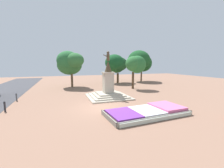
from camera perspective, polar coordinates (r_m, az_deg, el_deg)
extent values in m
plane|color=#8C6651|center=(13.93, -3.87, -9.12)|extent=(77.65, 77.65, 0.00)
cube|color=#38281C|center=(12.46, 12.95, -10.62)|extent=(6.56, 3.22, 0.31)
cube|color=gray|center=(11.39, 17.28, -12.44)|extent=(6.57, 0.57, 0.35)
cube|color=gray|center=(13.58, 9.37, -8.89)|extent=(6.57, 0.57, 0.35)
cube|color=gray|center=(10.95, -1.28, -12.91)|extent=(0.31, 2.96, 0.35)
cube|color=gray|center=(14.53, 23.47, -8.33)|extent=(0.31, 2.96, 0.35)
cube|color=#72339E|center=(11.35, 4.37, -11.14)|extent=(2.24, 2.71, 0.12)
cube|color=white|center=(12.39, 12.98, -9.70)|extent=(2.24, 2.71, 0.11)
cube|color=#D86699|center=(13.65, 20.08, -8.04)|extent=(2.24, 2.71, 0.25)
cube|color=#B2BCAD|center=(11.36, 17.44, -12.53)|extent=(6.25, 0.65, 0.28)
cube|color=#B2A894|center=(18.17, -1.46, -4.85)|extent=(4.86, 4.86, 0.14)
cube|color=#B4A995|center=(18.14, -1.46, -4.41)|extent=(4.13, 4.13, 0.14)
cube|color=#B3A995|center=(18.11, -1.46, -3.97)|extent=(3.39, 3.39, 0.14)
cube|color=#B0A691|center=(18.08, -1.47, -3.52)|extent=(2.66, 2.66, 0.14)
cube|color=#B2A893|center=(17.87, -1.48, 0.43)|extent=(1.12, 1.12, 2.37)
cube|color=#B2A893|center=(17.76, -1.49, 4.41)|extent=(1.32, 1.32, 0.12)
cone|color=#473823|center=(17.73, -1.50, 6.72)|extent=(0.84, 0.84, 1.31)
cylinder|color=#473823|center=(17.74, -1.51, 10.08)|extent=(0.36, 0.36, 0.76)
sphere|color=#473823|center=(17.77, -1.52, 11.85)|extent=(0.33, 0.33, 0.33)
cylinder|color=#473823|center=(17.73, -2.25, 10.57)|extent=(0.69, 0.26, 0.42)
cylinder|color=#2D2D33|center=(15.68, -35.66, -7.19)|extent=(0.15, 0.15, 0.78)
sphere|color=#2D2D33|center=(15.58, -35.79, -5.64)|extent=(0.16, 0.16, 0.16)
cylinder|color=#4C5156|center=(19.36, -32.58, -4.39)|extent=(0.14, 0.14, 0.75)
sphere|color=#4C5156|center=(19.28, -32.67, -3.17)|extent=(0.15, 0.15, 0.15)
cylinder|color=#4C3823|center=(24.42, 7.97, 1.37)|extent=(0.36, 0.36, 2.70)
ellipsoid|color=#2A6A33|center=(23.99, 9.62, 7.34)|extent=(2.76, 2.38, 2.73)
ellipsoid|color=#2E6B34|center=(23.86, 8.12, 7.62)|extent=(2.40, 2.61, 2.39)
cylinder|color=brown|center=(26.60, -15.00, 1.64)|extent=(0.37, 0.37, 2.64)
ellipsoid|color=#2F6732|center=(26.99, -15.84, 7.05)|extent=(4.16, 3.86, 3.43)
ellipsoid|color=#2A6836|center=(26.43, -16.48, 8.63)|extent=(3.64, 3.59, 3.14)
ellipsoid|color=#306B35|center=(25.69, -14.06, 8.76)|extent=(3.05, 3.31, 2.41)
cylinder|color=#4C3823|center=(31.39, 2.21, 2.28)|extent=(0.43, 0.43, 2.07)
ellipsoid|color=#1C4B22|center=(31.09, 1.45, 7.01)|extent=(3.66, 3.92, 3.02)
ellipsoid|color=#174D25|center=(30.73, 0.95, 8.17)|extent=(3.84, 3.99, 3.32)
ellipsoid|color=#1D4825|center=(32.15, 2.86, 7.59)|extent=(3.28, 3.52, 2.96)
cylinder|color=brown|center=(34.95, 11.09, 3.03)|extent=(0.34, 0.34, 2.47)
ellipsoid|color=#1A4D23|center=(34.37, 10.19, 8.90)|extent=(4.90, 5.20, 4.37)
ellipsoid|color=#1A4E21|center=(35.46, 11.81, 7.80)|extent=(3.99, 3.70, 3.87)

